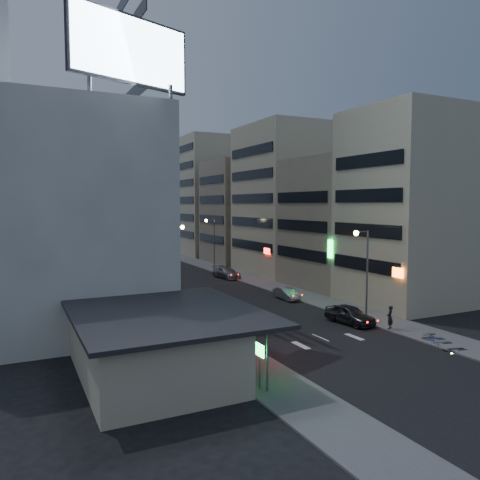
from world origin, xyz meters
TOP-DOWN VIEW (x-y plane):
  - ground at (0.00, 0.00)m, footprint 180.00×180.00m
  - sidewalk_left at (-8.00, 30.00)m, footprint 4.00×120.00m
  - sidewalk_right at (8.00, 30.00)m, footprint 4.00×120.00m
  - food_court at (-13.90, 2.00)m, footprint 11.00×13.00m
  - white_building at (-17.00, 20.00)m, footprint 14.00×24.00m
  - shophouse_near at (15.00, 10.50)m, footprint 10.00×11.00m
  - shophouse_mid at (15.50, 22.00)m, footprint 11.00×12.00m
  - shophouse_far at (15.00, 35.00)m, footprint 10.00×14.00m
  - far_left_a at (-15.50, 45.00)m, footprint 11.00×10.00m
  - far_left_b at (-16.00, 58.00)m, footprint 12.00×10.00m
  - far_right_a at (15.50, 50.00)m, footprint 11.00×12.00m
  - far_right_b at (16.00, 64.00)m, footprint 12.00×12.00m
  - billboard at (-12.99, 9.97)m, footprint 9.52×3.75m
  - street_lamp_right_near at (5.90, 6.00)m, footprint 1.60×0.44m
  - street_lamp_left at (-5.90, 22.00)m, footprint 1.60×0.44m
  - street_lamp_right_far at (5.90, 40.00)m, footprint 1.60×0.44m
  - parked_car_right_near at (4.80, 6.38)m, footprint 2.52×5.01m
  - parked_car_right_mid at (5.34, 17.67)m, footprint 1.48×3.95m
  - parked_car_left at (-5.60, 25.25)m, footprint 2.43×5.08m
  - parked_car_right_far at (5.60, 34.03)m, footprint 2.78×5.55m
  - road_car_blue at (-3.83, 9.25)m, footprint 2.25×5.00m
  - road_car_silver at (-3.55, 14.95)m, footprint 2.31×5.41m
  - person at (6.39, 3.26)m, footprint 0.83×0.74m
  - scooter_black_a at (7.34, -2.89)m, footprint 1.03×2.00m
  - scooter_silver_a at (7.76, -1.34)m, footprint 1.20×2.11m
  - scooter_blue at (8.11, -0.40)m, footprint 0.99×1.96m
  - scooter_black_b at (7.80, 0.14)m, footprint 0.68×1.84m
  - scooter_silver_b at (8.40, 0.95)m, footprint 1.03×2.02m

SIDE VIEW (x-z plane):
  - ground at x=0.00m, z-range 0.00..0.00m
  - sidewalk_left at x=-8.00m, z-range 0.00..0.12m
  - sidewalk_right at x=8.00m, z-range 0.00..0.12m
  - parked_car_right_mid at x=5.34m, z-range 0.00..1.29m
  - scooter_black_b at x=7.80m, z-range 0.12..1.23m
  - scooter_blue at x=8.11m, z-range 0.12..1.26m
  - parked_car_left at x=-5.60m, z-range 0.00..1.40m
  - scooter_black_a at x=7.34m, z-range 0.12..1.29m
  - scooter_silver_b at x=8.40m, z-range 0.12..1.30m
  - scooter_silver_a at x=7.76m, z-range 0.12..1.35m
  - parked_car_right_far at x=5.60m, z-range 0.00..1.55m
  - road_car_silver at x=-3.55m, z-range 0.00..1.56m
  - road_car_blue at x=-3.83m, z-range 0.00..1.59m
  - parked_car_right_near at x=4.80m, z-range 0.00..1.64m
  - person at x=6.39m, z-range 0.12..2.03m
  - food_court at x=-13.90m, z-range 0.05..3.92m
  - street_lamp_right_near at x=5.90m, z-range 1.35..9.37m
  - street_lamp_left at x=-5.90m, z-range 1.35..9.37m
  - street_lamp_right_far at x=5.90m, z-range 1.35..9.37m
  - far_left_b at x=-16.00m, z-range 0.00..15.00m
  - shophouse_mid at x=15.50m, z-range 0.00..16.00m
  - white_building at x=-17.00m, z-range 0.00..18.00m
  - far_right_a at x=15.50m, z-range 0.00..18.00m
  - shophouse_near at x=15.00m, z-range 0.00..20.00m
  - far_left_a at x=-15.50m, z-range 0.00..20.00m
  - shophouse_far at x=15.00m, z-range 0.00..22.00m
  - far_right_b at x=16.00m, z-range 0.00..24.00m
  - billboard at x=-12.99m, z-range 18.56..24.76m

